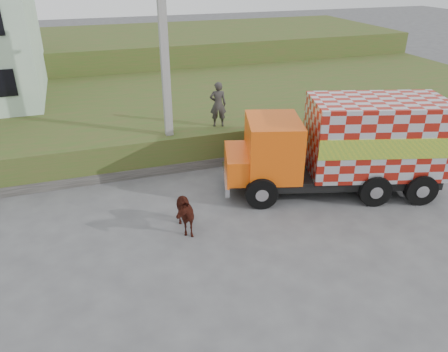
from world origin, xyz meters
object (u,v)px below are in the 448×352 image
object	(u,v)px
pedestrian	(218,104)
cargo_truck	(345,146)
utility_pole	(166,72)
cow	(181,212)

from	to	relation	value
pedestrian	cargo_truck	bearing A→B (deg)	142.33
cargo_truck	pedestrian	world-z (taller)	cargo_truck
utility_pole	cow	size ratio (longest dim) A/B	4.95
cow	pedestrian	distance (m)	6.23
utility_pole	cow	bearing A→B (deg)	-98.22
utility_pole	cargo_truck	world-z (taller)	utility_pole
cargo_truck	pedestrian	size ratio (longest dim) A/B	4.31
utility_pole	cargo_truck	distance (m)	7.39
utility_pole	pedestrian	size ratio (longest dim) A/B	4.13
utility_pole	pedestrian	distance (m)	2.77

